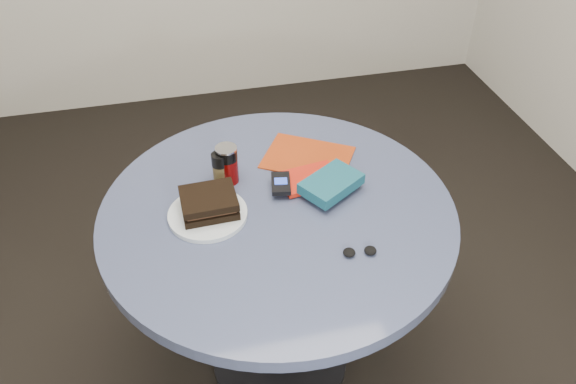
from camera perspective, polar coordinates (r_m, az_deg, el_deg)
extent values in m
plane|color=black|center=(2.15, -0.81, -16.76)|extent=(4.00, 4.00, 0.00)
cylinder|color=black|center=(2.13, -0.82, -16.54)|extent=(0.48, 0.48, 0.03)
cylinder|color=black|center=(1.85, -0.92, -10.43)|extent=(0.11, 0.11, 0.68)
cylinder|color=#363E59|center=(1.59, -1.05, -2.10)|extent=(1.00, 1.00, 0.04)
cylinder|color=silver|center=(1.56, -8.15, -2.26)|extent=(0.25, 0.25, 0.01)
cube|color=black|center=(1.55, -7.98, -1.53)|extent=(0.15, 0.13, 0.02)
cube|color=#3A2316|center=(1.54, -8.04, -1.08)|extent=(0.14, 0.11, 0.01)
cube|color=black|center=(1.53, -8.09, -0.62)|extent=(0.15, 0.13, 0.02)
cylinder|color=#560404|center=(1.65, -6.15, 2.26)|extent=(0.08, 0.08, 0.08)
cylinder|color=black|center=(1.62, -6.28, 3.85)|extent=(0.08, 0.08, 0.03)
cylinder|color=silver|center=(1.61, -6.33, 4.41)|extent=(0.08, 0.08, 0.01)
cylinder|color=#4B3D20|center=(1.65, -6.85, 1.80)|extent=(0.05, 0.05, 0.07)
cylinder|color=black|center=(1.61, -6.99, 3.28)|extent=(0.06, 0.06, 0.04)
cube|color=#912F0D|center=(1.76, 2.02, 3.54)|extent=(0.33, 0.30, 0.00)
cube|color=#AB1C0D|center=(1.66, 2.16, 1.37)|extent=(0.19, 0.14, 0.01)
cube|color=#114353|center=(1.60, 4.41, 0.86)|extent=(0.20, 0.18, 0.03)
cube|color=black|center=(1.61, -0.73, 0.88)|extent=(0.07, 0.10, 0.02)
cube|color=#233DB2|center=(1.61, -0.74, 1.12)|extent=(0.04, 0.04, 0.00)
ellipsoid|color=black|center=(1.44, 6.24, -6.13)|extent=(0.04, 0.04, 0.02)
ellipsoid|color=black|center=(1.45, 8.36, -5.91)|extent=(0.04, 0.04, 0.02)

